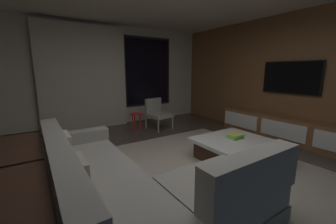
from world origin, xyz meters
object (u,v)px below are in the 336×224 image
(coffee_table, at_px, (236,150))
(mounted_tv, at_px, (291,78))
(sectional_couch, at_px, (129,188))
(console_table_behind_couch, at_px, (22,200))
(book_stack_on_coffee_table, at_px, (235,136))
(side_stool, at_px, (136,117))
(media_console, at_px, (290,131))
(accent_chair_near_window, at_px, (157,112))

(coffee_table, xyz_separation_m, mounted_tv, (1.90, 0.20, 1.16))
(sectional_couch, relative_size, coffee_table, 2.16)
(sectional_couch, height_order, console_table_behind_couch, sectional_couch)
(book_stack_on_coffee_table, xyz_separation_m, mounted_tv, (1.82, 0.10, 0.96))
(coffee_table, distance_m, mounted_tv, 2.23)
(side_stool, relative_size, media_console, 0.15)
(accent_chair_near_window, relative_size, mounted_tv, 0.65)
(sectional_couch, xyz_separation_m, console_table_behind_couch, (-0.91, 0.13, 0.13))
(sectional_couch, bearing_deg, side_stool, 63.80)
(book_stack_on_coffee_table, bearing_deg, coffee_table, -128.71)
(sectional_couch, distance_m, mounted_tv, 4.07)
(book_stack_on_coffee_table, xyz_separation_m, console_table_behind_couch, (-3.00, -0.21, 0.02))
(accent_chair_near_window, height_order, media_console, accent_chair_near_window)
(accent_chair_near_window, relative_size, console_table_behind_couch, 0.37)
(side_stool, distance_m, mounted_tv, 3.58)
(accent_chair_near_window, bearing_deg, coffee_table, -88.36)
(mounted_tv, bearing_deg, console_table_behind_couch, -176.30)
(side_stool, distance_m, media_console, 3.45)
(accent_chair_near_window, height_order, mounted_tv, mounted_tv)
(media_console, bearing_deg, book_stack_on_coffee_table, 176.60)
(book_stack_on_coffee_table, height_order, mounted_tv, mounted_tv)
(book_stack_on_coffee_table, distance_m, accent_chair_near_window, 2.38)
(sectional_couch, relative_size, accent_chair_near_window, 3.21)
(sectional_couch, xyz_separation_m, accent_chair_near_window, (1.94, 2.72, 0.14))
(side_stool, relative_size, console_table_behind_couch, 0.22)
(console_table_behind_couch, bearing_deg, accent_chair_near_window, 42.27)
(book_stack_on_coffee_table, xyz_separation_m, accent_chair_near_window, (-0.15, 2.38, 0.04))
(coffee_table, bearing_deg, media_console, 0.08)
(side_stool, xyz_separation_m, mounted_tv, (2.55, -2.31, 0.98))
(accent_chair_near_window, height_order, console_table_behind_couch, accent_chair_near_window)
(side_stool, bearing_deg, accent_chair_near_window, -3.20)
(side_stool, xyz_separation_m, console_table_behind_couch, (-2.27, -2.62, 0.04))
(console_table_behind_couch, bearing_deg, coffee_table, 2.17)
(accent_chair_near_window, xyz_separation_m, console_table_behind_couch, (-2.85, -2.59, -0.02))
(book_stack_on_coffee_table, distance_m, side_stool, 2.52)
(media_console, bearing_deg, side_stool, 133.37)
(mounted_tv, bearing_deg, media_console, -132.38)
(media_console, bearing_deg, mounted_tv, 47.62)
(coffee_table, distance_m, console_table_behind_couch, 2.93)
(book_stack_on_coffee_table, bearing_deg, mounted_tv, 3.18)
(book_stack_on_coffee_table, relative_size, side_stool, 0.58)
(coffee_table, height_order, console_table_behind_couch, console_table_behind_couch)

